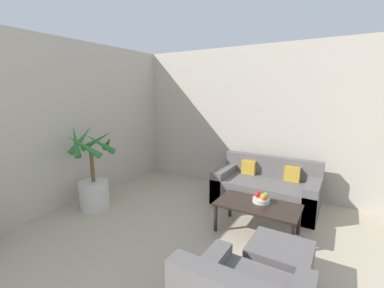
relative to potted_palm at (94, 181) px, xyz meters
The scene contains 9 objects.
wall_back 3.88m from the potted_palm, 35.33° to the left, with size 8.67×0.06×2.70m.
potted_palm is the anchor object (origin of this frame).
sofa_loveseat 2.83m from the potted_palm, 33.63° to the left, with size 1.64×0.85×0.77m.
coffee_table 2.57m from the potted_palm, 14.16° to the left, with size 1.07×0.59×0.41m.
fruit_bowl 2.61m from the potted_palm, 15.86° to the left, with size 0.23×0.23×0.06m.
apple_red 2.56m from the potted_palm, 16.43° to the left, with size 0.08×0.08×0.08m.
apple_green 2.67m from the potted_palm, 16.49° to the left, with size 0.07×0.07×0.07m.
orange_fruit 2.64m from the potted_palm, 14.65° to the left, with size 0.09×0.09×0.09m.
ottoman 2.98m from the potted_palm, ahead, with size 0.58×0.52×0.41m.
Camera 1 is at (0.31, 1.98, 1.86)m, focal length 24.00 mm.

